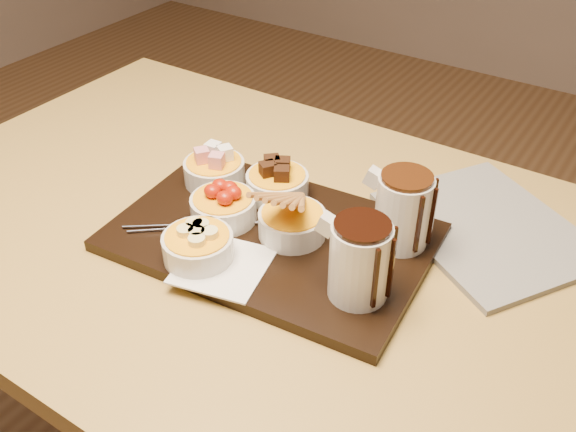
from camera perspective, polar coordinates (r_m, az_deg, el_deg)
The scene contains 12 objects.
dining_table at distance 1.06m, azimuth -3.57°, elevation -4.93°, with size 1.20×0.80×0.75m.
serving_board at distance 0.96m, azimuth -1.50°, elevation -1.88°, with size 0.46×0.30×0.02m, color black.
napkin at distance 0.90m, azimuth -5.80°, elevation -4.42°, with size 0.12×0.12×0.00m, color white.
bowl_marshmallows at distance 1.06m, azimuth -6.55°, elevation 3.90°, with size 0.10×0.10×0.04m, color beige.
bowl_cake at distance 1.02m, azimuth -0.96°, elevation 2.75°, with size 0.10×0.10×0.04m, color beige.
bowl_strawberries at distance 0.97m, azimuth -5.76°, elevation 0.66°, with size 0.10×0.10×0.04m, color beige.
bowl_biscotti at distance 0.94m, azimuth 0.37°, elevation -0.74°, with size 0.10×0.10×0.04m, color beige.
bowl_bananas at distance 0.90m, azimuth -7.99°, elevation -2.77°, with size 0.10×0.10×0.04m, color beige.
pitcher_dark_chocolate at distance 0.82m, azimuth 6.39°, elevation -4.05°, with size 0.08×0.08×0.11m, color silver.
pitcher_milk_chocolate at distance 0.92m, azimuth 10.17°, elevation 0.40°, with size 0.08×0.08×0.11m, color silver.
fondue_skewers at distance 0.97m, azimuth -7.00°, elevation -0.67°, with size 0.26×0.03×0.01m, color silver, non-canonical shape.
newspaper at distance 1.03m, azimuth 17.28°, elevation -1.01°, with size 0.30×0.24×0.01m, color beige.
Camera 1 is at (0.50, -0.63, 1.35)m, focal length 40.00 mm.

